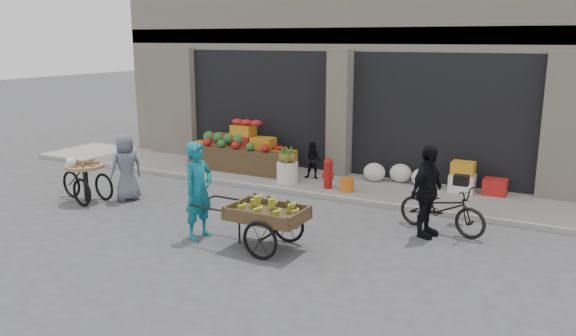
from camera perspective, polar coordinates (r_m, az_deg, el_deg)
The scene contains 15 objects.
ground at distance 10.39m, azimuth -5.86°, elevation -6.94°, with size 80.00×80.00×0.00m, color #424244.
sidewalk at distance 13.80m, azimuth 3.68°, elevation -1.58°, with size 18.00×2.20×0.12m, color gray.
building at distance 17.01m, azimuth 9.50°, elevation 12.31°, with size 14.00×6.45×7.00m.
fruit_display at distance 15.07m, azimuth -4.46°, elevation 2.04°, with size 3.10×1.12×1.24m.
pineapple_bin at distance 13.61m, azimuth -0.05°, elevation -0.41°, with size 0.52×0.52×0.50m, color silver.
fire_hydrant at distance 13.06m, azimuth 4.10°, elevation -0.42°, with size 0.22×0.22×0.71m.
orange_bucket at distance 12.89m, azimuth 6.02°, elevation -1.72°, with size 0.32×0.32×0.30m, color orange.
right_bay_goods at distance 13.45m, azimuth 14.96°, elevation -0.86°, with size 3.35×0.60×0.70m.
seated_person at distance 13.91m, azimuth 2.57°, elevation 0.77°, with size 0.45×0.35×0.93m, color black.
banana_cart at distance 9.56m, azimuth -2.39°, elevation -4.40°, with size 2.23×1.00×0.93m.
vendor_woman at distance 10.16m, azimuth -9.08°, elevation -2.28°, with size 0.64×0.42×1.76m, color #106D81.
tricycle_cart at distance 13.14m, azimuth -19.91°, elevation -0.82°, with size 1.45×0.94×0.95m.
vendor_grey at distance 12.93m, azimuth -16.12°, elevation 0.06°, with size 0.73×0.48×1.49m, color slate.
bicycle at distance 10.85m, azimuth 15.38°, elevation -3.97°, with size 0.60×1.72×0.90m, color black.
cyclist at distance 10.41m, azimuth 13.94°, elevation -2.32°, with size 1.00×0.41×1.70m, color black.
Camera 1 is at (5.52, -8.06, 3.54)m, focal length 35.00 mm.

